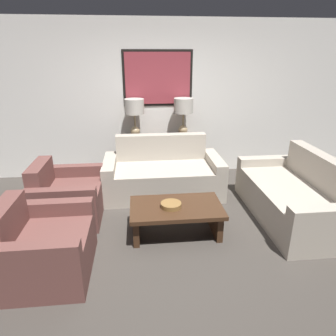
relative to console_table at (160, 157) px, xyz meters
name	(u,v)px	position (x,y,z in m)	size (l,w,h in m)	color
ground_plane	(174,245)	(0.00, -2.11, -0.37)	(20.00, 20.00, 0.00)	#3D3833
back_wall	(158,100)	(0.00, 0.28, 0.96)	(7.58, 0.12, 2.65)	silver
console_table	(160,157)	(0.00, 0.00, 0.00)	(1.26, 0.39, 0.75)	#332319
table_lamp_left	(134,110)	(-0.41, 0.00, 0.83)	(0.33, 0.33, 0.65)	tan
table_lamp_right	(183,109)	(0.41, 0.00, 0.83)	(0.33, 0.33, 0.65)	tan
couch_by_back_wall	(163,175)	(0.00, -0.67, -0.08)	(1.81, 0.91, 0.87)	#ADA393
couch_by_side	(294,197)	(1.67, -1.62, -0.08)	(0.91, 1.81, 0.87)	#ADA393
coffee_table	(176,213)	(0.06, -1.87, -0.09)	(1.11, 0.66, 0.38)	#3D2616
decorative_bowl	(171,205)	(-0.01, -1.89, 0.04)	(0.25, 0.25, 0.06)	olive
armchair_near_back_wall	(67,198)	(-1.35, -1.31, -0.09)	(0.84, 0.94, 0.78)	brown
armchair_near_camera	(43,248)	(-1.35, -2.42, -0.09)	(0.84, 0.94, 0.78)	brown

